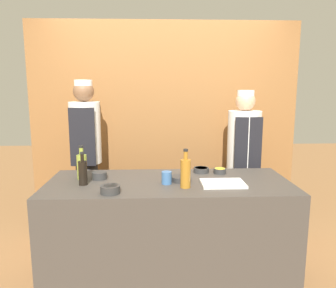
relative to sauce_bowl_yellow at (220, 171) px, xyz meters
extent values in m
plane|color=olive|center=(-0.46, -0.23, -0.97)|extent=(14.00, 14.00, 0.00)
cube|color=brown|center=(-0.46, 0.94, 0.23)|extent=(2.96, 0.18, 2.40)
cube|color=#3D3833|center=(-0.46, -0.23, -0.50)|extent=(1.96, 0.80, 0.94)
cylinder|color=#2D2D2D|center=(0.00, 0.00, 0.00)|extent=(0.11, 0.11, 0.04)
cylinder|color=yellow|center=(0.00, 0.00, 0.01)|extent=(0.09, 0.09, 0.01)
cylinder|color=#2D2D2D|center=(-0.36, -0.22, 0.00)|extent=(0.17, 0.17, 0.04)
cylinder|color=orange|center=(-0.36, -0.22, 0.01)|extent=(0.14, 0.14, 0.01)
cylinder|color=#2D2D2D|center=(-0.90, -0.51, 0.00)|extent=(0.14, 0.14, 0.06)
cylinder|color=green|center=(-0.90, -0.51, 0.02)|extent=(0.12, 0.12, 0.02)
cylinder|color=#2D2D2D|center=(-0.16, 0.04, 0.00)|extent=(0.14, 0.14, 0.04)
cylinder|color=red|center=(-0.16, 0.04, 0.01)|extent=(0.11, 0.11, 0.01)
cylinder|color=#2D2D2D|center=(-1.04, -0.14, 0.00)|extent=(0.12, 0.12, 0.06)
cylinder|color=silver|center=(-1.04, -0.14, 0.03)|extent=(0.10, 0.10, 0.02)
cube|color=white|center=(-0.04, -0.34, -0.01)|extent=(0.34, 0.24, 0.02)
cylinder|color=black|center=(-1.14, -0.30, 0.07)|extent=(0.07, 0.07, 0.19)
cylinder|color=black|center=(-1.14, -0.30, 0.19)|extent=(0.03, 0.03, 0.06)
cylinder|color=black|center=(-1.14, -0.30, 0.23)|extent=(0.03, 0.03, 0.02)
cylinder|color=#9E661E|center=(-0.34, -0.40, 0.08)|extent=(0.08, 0.08, 0.22)
cylinder|color=#9E661E|center=(-0.34, -0.40, 0.22)|extent=(0.03, 0.03, 0.07)
cylinder|color=black|center=(-0.34, -0.40, 0.26)|extent=(0.04, 0.04, 0.02)
cylinder|color=olive|center=(-1.18, -0.13, 0.08)|extent=(0.08, 0.08, 0.20)
cylinder|color=olive|center=(-1.18, -0.13, 0.21)|extent=(0.03, 0.03, 0.06)
cylinder|color=black|center=(-1.18, -0.13, 0.25)|extent=(0.04, 0.04, 0.02)
cylinder|color=#386093|center=(-0.48, -0.30, 0.02)|extent=(0.08, 0.08, 0.10)
cylinder|color=#28282D|center=(-1.27, 0.50, -0.50)|extent=(0.22, 0.22, 0.93)
cylinder|color=silver|center=(-1.27, 0.50, 0.28)|extent=(0.31, 0.31, 0.62)
cube|color=black|center=(-1.27, 0.36, 0.25)|extent=(0.25, 0.02, 0.57)
sphere|color=brown|center=(-1.27, 0.50, 0.69)|extent=(0.20, 0.20, 0.20)
cylinder|color=white|center=(-1.27, 0.50, 0.76)|extent=(0.17, 0.17, 0.07)
cylinder|color=#28282D|center=(0.35, 0.50, -0.54)|extent=(0.24, 0.24, 0.85)
cylinder|color=silver|center=(0.35, 0.50, 0.19)|extent=(0.34, 0.34, 0.61)
cube|color=black|center=(0.35, 0.34, 0.16)|extent=(0.27, 0.02, 0.56)
sphere|color=tan|center=(0.35, 0.50, 0.59)|extent=(0.20, 0.20, 0.20)
cylinder|color=white|center=(0.35, 0.50, 0.66)|extent=(0.17, 0.17, 0.07)
camera|label=1|loc=(-0.58, -2.79, 0.73)|focal=35.00mm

